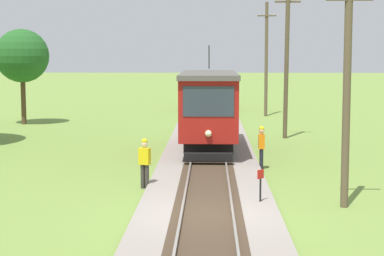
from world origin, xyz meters
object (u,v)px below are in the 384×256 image
object	(u,v)px
red_tram	(209,107)
freight_car	(210,91)
track_worker	(145,161)
utility_pole_foreground	(347,87)
tree_right_near	(22,56)
utility_pole_mid	(266,58)
utility_pole_near_tram	(287,60)
second_worker	(261,145)
trackside_signal_marker	(260,186)

from	to	relation	value
red_tram	freight_car	xyz separation A→B (m)	(-0.00, 23.27, -0.64)
red_tram	track_worker	xyz separation A→B (m)	(-2.22, -7.96, -1.21)
red_tram	utility_pole_foreground	xyz separation A→B (m)	(4.23, -10.36, 1.51)
utility_pole_foreground	tree_right_near	xyz separation A→B (m)	(-16.57, 22.00, 0.81)
red_tram	utility_pole_foreground	size ratio (longest dim) A/B	1.18
utility_pole_foreground	red_tram	bearing A→B (deg)	112.22
track_worker	tree_right_near	xyz separation A→B (m)	(-10.12, 19.61, 3.53)
utility_pole_mid	tree_right_near	world-z (taller)	utility_pole_mid
utility_pole_near_tram	utility_pole_mid	world-z (taller)	utility_pole_near_tram
second_worker	track_worker	bearing A→B (deg)	41.94
utility_pole_near_tram	utility_pole_mid	xyz separation A→B (m)	(0.00, 12.67, -0.01)
utility_pole_near_tram	trackside_signal_marker	xyz separation A→B (m)	(-2.60, -15.60, -3.68)
utility_pole_foreground	tree_right_near	size ratio (longest dim) A/B	1.15
freight_car	utility_pole_foreground	distance (m)	33.96
utility_pole_near_tram	freight_car	bearing A→B (deg)	103.08
freight_car	trackside_signal_marker	xyz separation A→B (m)	(1.63, -33.82, -0.89)
utility_pole_near_tram	track_worker	bearing A→B (deg)	-116.36
red_tram	second_worker	xyz separation A→B (m)	(2.17, -4.15, -1.21)
utility_pole_mid	utility_pole_foreground	bearing A→B (deg)	-90.00
second_worker	tree_right_near	size ratio (longest dim) A/B	0.28
track_worker	utility_pole_near_tram	bearing A→B (deg)	-8.64
freight_car	trackside_signal_marker	world-z (taller)	freight_car
red_tram	trackside_signal_marker	bearing A→B (deg)	-81.22
utility_pole_mid	trackside_signal_marker	world-z (taller)	utility_pole_mid
freight_car	utility_pole_mid	world-z (taller)	utility_pole_mid
utility_pole_foreground	utility_pole_mid	xyz separation A→B (m)	(0.00, 28.08, 0.63)
utility_pole_foreground	utility_pole_near_tram	world-z (taller)	utility_pole_near_tram
freight_car	second_worker	xyz separation A→B (m)	(2.17, -27.42, -0.57)
utility_pole_mid	tree_right_near	distance (m)	17.65
utility_pole_near_tram	trackside_signal_marker	distance (m)	16.24
red_tram	track_worker	bearing A→B (deg)	-105.57
red_tram	track_worker	world-z (taller)	red_tram
red_tram	track_worker	size ratio (longest dim) A/B	4.79
utility_pole_near_tram	utility_pole_mid	size ratio (longest dim) A/B	1.00
freight_car	utility_pole_near_tram	size ratio (longest dim) A/B	0.61
track_worker	second_worker	size ratio (longest dim) A/B	1.00
trackside_signal_marker	red_tram	bearing A→B (deg)	98.78
trackside_signal_marker	second_worker	size ratio (longest dim) A/B	0.66
track_worker	second_worker	world-z (taller)	same
utility_pole_mid	second_worker	distance (m)	22.22
trackside_signal_marker	second_worker	bearing A→B (deg)	85.18
red_tram	trackside_signal_marker	size ratio (longest dim) A/B	7.24
trackside_signal_marker	utility_pole_near_tram	bearing A→B (deg)	80.54
utility_pole_foreground	second_worker	size ratio (longest dim) A/B	4.04
utility_pole_mid	tree_right_near	size ratio (longest dim) A/B	1.35
freight_car	utility_pole_foreground	bearing A→B (deg)	-82.83
freight_car	utility_pole_foreground	world-z (taller)	utility_pole_foreground
red_tram	utility_pole_mid	distance (m)	18.35
utility_pole_near_tram	track_worker	xyz separation A→B (m)	(-6.45, -13.02, -3.36)
red_tram	second_worker	world-z (taller)	red_tram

